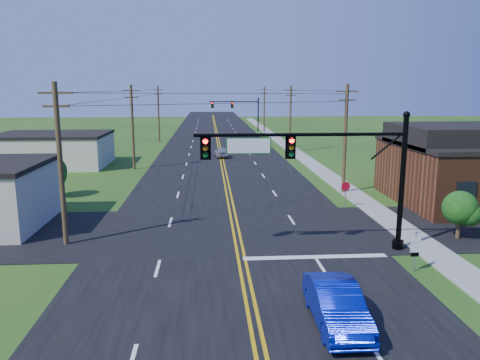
{
  "coord_description": "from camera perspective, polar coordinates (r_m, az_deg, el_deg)",
  "views": [
    {
      "loc": [
        -1.46,
        -15.7,
        8.64
      ],
      "look_at": [
        0.3,
        10.0,
        3.58
      ],
      "focal_mm": 35.0,
      "sensor_mm": 36.0,
      "label": 1
    }
  ],
  "objects": [
    {
      "name": "utility_pole_left_c",
      "position": [
        78.21,
        -9.91,
        8.08
      ],
      "size": [
        1.8,
        0.28,
        9.0
      ],
      "color": "#3D2E1B",
      "rests_on": "ground"
    },
    {
      "name": "blue_car",
      "position": [
        18.17,
        11.66,
        -14.76
      ],
      "size": [
        1.68,
        4.73,
        1.56
      ],
      "primitive_type": "imported",
      "rotation": [
        0.0,
        0.0,
        -0.01
      ],
      "color": "#0716A4",
      "rests_on": "ground"
    },
    {
      "name": "sidewalk",
      "position": [
        57.61,
        8.12,
        2.42
      ],
      "size": [
        2.0,
        160.0,
        0.08
      ],
      "primitive_type": "cube",
      "color": "gray",
      "rests_on": "ground"
    },
    {
      "name": "road_main",
      "position": [
        66.28,
        -2.62,
        3.63
      ],
      "size": [
        16.0,
        220.0,
        0.04
      ],
      "primitive_type": "cube",
      "color": "black",
      "rests_on": "ground"
    },
    {
      "name": "signal_mast_main",
      "position": [
        24.7,
        9.72,
        1.9
      ],
      "size": [
        11.3,
        0.6,
        7.48
      ],
      "color": "black",
      "rests_on": "ground"
    },
    {
      "name": "utility_pole_right_a",
      "position": [
        39.54,
        12.71,
        5.16
      ],
      "size": [
        1.8,
        0.28,
        9.0
      ],
      "color": "#3D2E1B",
      "rests_on": "ground"
    },
    {
      "name": "stop_sign",
      "position": [
        34.91,
        12.76,
        -1.08
      ],
      "size": [
        0.7,
        0.14,
        1.98
      ],
      "rotation": [
        0.0,
        0.0,
        0.15
      ],
      "color": "slate",
      "rests_on": "ground"
    },
    {
      "name": "signal_mast_far",
      "position": [
        95.97,
        -0.39,
        8.67
      ],
      "size": [
        10.98,
        0.6,
        7.48
      ],
      "color": "black",
      "rests_on": "ground"
    },
    {
      "name": "tree_left",
      "position": [
        40.25,
        -22.01,
        1.04
      ],
      "size": [
        2.4,
        2.4,
        3.37
      ],
      "color": "#3D2E1B",
      "rests_on": "ground"
    },
    {
      "name": "shrub_corner",
      "position": [
        29.83,
        25.25,
        -3.12
      ],
      "size": [
        2.0,
        2.0,
        2.86
      ],
      "color": "#3D2E1B",
      "rests_on": "ground"
    },
    {
      "name": "utility_pole_right_c",
      "position": [
        94.45,
        2.97,
        8.72
      ],
      "size": [
        1.8,
        0.28,
        9.0
      ],
      "color": "#3D2E1B",
      "rests_on": "ground"
    },
    {
      "name": "utility_pole_left_b",
      "position": [
        51.48,
        -12.97,
        6.47
      ],
      "size": [
        1.8,
        0.28,
        9.0
      ],
      "color": "#3D2E1B",
      "rests_on": "ground"
    },
    {
      "name": "utility_pole_left_a",
      "position": [
        27.21,
        -21.07,
        2.09
      ],
      "size": [
        1.8,
        0.28,
        9.0
      ],
      "color": "#3D2E1B",
      "rests_on": "ground"
    },
    {
      "name": "distant_car",
      "position": [
        59.51,
        -2.32,
        3.4
      ],
      "size": [
        2.0,
        4.01,
        1.31
      ],
      "primitive_type": "imported",
      "rotation": [
        0.0,
        0.0,
        3.26
      ],
      "color": "#9D9DA2",
      "rests_on": "ground"
    },
    {
      "name": "cream_bldg_far",
      "position": [
        56.89,
        -21.88,
        3.47
      ],
      "size": [
        12.2,
        9.2,
        3.7
      ],
      "color": "beige",
      "rests_on": "ground"
    },
    {
      "name": "utility_pole_right_b",
      "position": [
        64.8,
        6.16,
        7.59
      ],
      "size": [
        1.8,
        0.28,
        9.0
      ],
      "color": "#3D2E1B",
      "rests_on": "ground"
    },
    {
      "name": "tree_right_back",
      "position": [
        45.61,
        18.66,
        2.92
      ],
      "size": [
        3.0,
        3.0,
        4.1
      ],
      "color": "#3D2E1B",
      "rests_on": "ground"
    },
    {
      "name": "route_sign",
      "position": [
        23.94,
        20.57,
        -7.82
      ],
      "size": [
        0.5,
        0.08,
        1.99
      ],
      "rotation": [
        0.0,
        0.0,
        0.02
      ],
      "color": "slate",
      "rests_on": "ground"
    },
    {
      "name": "ground",
      "position": [
        17.98,
        1.29,
        -17.6
      ],
      "size": [
        260.0,
        260.0,
        0.0
      ],
      "primitive_type": "plane",
      "color": "#1B4814",
      "rests_on": "ground"
    },
    {
      "name": "road_cross",
      "position": [
        29.04,
        -0.86,
        -6.14
      ],
      "size": [
        70.0,
        10.0,
        0.04
      ],
      "primitive_type": "cube",
      "color": "black",
      "rests_on": "ground"
    }
  ]
}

